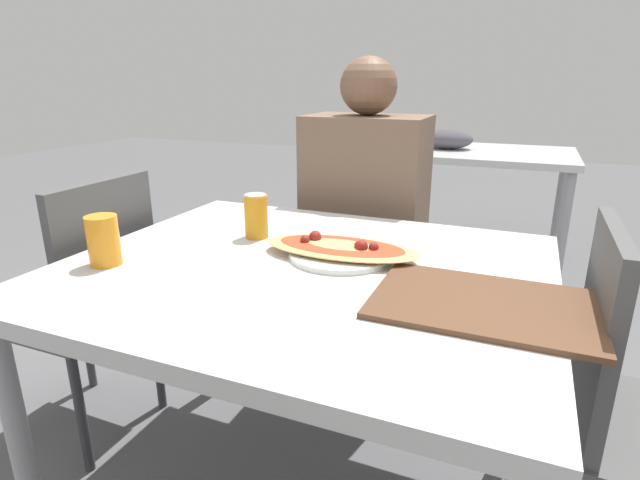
# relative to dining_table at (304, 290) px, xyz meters

# --- Properties ---
(dining_table) EXTENTS (1.15, 0.97, 0.72)m
(dining_table) POSITION_rel_dining_table_xyz_m (0.00, 0.00, 0.00)
(dining_table) COLOR silver
(dining_table) RESTS_ON ground_plane
(chair_far_seated) EXTENTS (0.40, 0.40, 0.88)m
(chair_far_seated) POSITION_rel_dining_table_xyz_m (-0.07, 0.82, -0.16)
(chair_far_seated) COLOR #4C4C4C
(chair_far_seated) RESTS_ON ground_plane
(chair_side_left) EXTENTS (0.40, 0.40, 0.88)m
(chair_side_left) POSITION_rel_dining_table_xyz_m (-0.77, 0.02, -0.16)
(chair_side_left) COLOR #4C4C4C
(chair_side_left) RESTS_ON ground_plane
(person_seated) EXTENTS (0.43, 0.30, 1.23)m
(person_seated) POSITION_rel_dining_table_xyz_m (-0.07, 0.71, 0.07)
(person_seated) COLOR #2D2D38
(person_seated) RESTS_ON ground_plane
(pizza_main) EXTENTS (0.41, 0.27, 0.06)m
(pizza_main) POSITION_rel_dining_table_xyz_m (0.06, 0.09, 0.09)
(pizza_main) COLOR white
(pizza_main) RESTS_ON dining_table
(soda_can) EXTENTS (0.07, 0.07, 0.12)m
(soda_can) POSITION_rel_dining_table_xyz_m (-0.22, 0.15, 0.13)
(soda_can) COLOR orange
(soda_can) RESTS_ON dining_table
(drink_glass) EXTENTS (0.08, 0.08, 0.12)m
(drink_glass) POSITION_rel_dining_table_xyz_m (-0.45, -0.18, 0.13)
(drink_glass) COLOR orange
(drink_glass) RESTS_ON dining_table
(serving_tray) EXTENTS (0.43, 0.30, 0.01)m
(serving_tray) POSITION_rel_dining_table_xyz_m (0.43, -0.07, 0.07)
(serving_tray) COLOR brown
(serving_tray) RESTS_ON dining_table
(background_table) EXTENTS (1.10, 0.80, 0.84)m
(background_table) POSITION_rel_dining_table_xyz_m (0.16, 2.26, 0.01)
(background_table) COLOR silver
(background_table) RESTS_ON ground_plane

